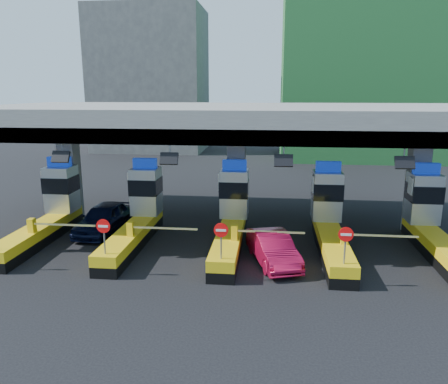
# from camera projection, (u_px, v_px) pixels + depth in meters

# --- Properties ---
(ground) EXTENTS (120.00, 120.00, 0.00)m
(ground) POSITION_uv_depth(u_px,v_px,m) (231.00, 244.00, 22.83)
(ground) COLOR black
(ground) RESTS_ON ground
(toll_canopy) EXTENTS (28.00, 12.09, 7.00)m
(toll_canopy) POSITION_uv_depth(u_px,v_px,m) (236.00, 122.00, 24.22)
(toll_canopy) COLOR slate
(toll_canopy) RESTS_ON ground
(toll_lane_far_left) EXTENTS (4.43, 8.00, 4.16)m
(toll_lane_far_left) POSITION_uv_depth(u_px,v_px,m) (50.00, 211.00, 23.84)
(toll_lane_far_left) COLOR black
(toll_lane_far_left) RESTS_ON ground
(toll_lane_left) EXTENTS (4.43, 8.00, 4.16)m
(toll_lane_left) POSITION_uv_depth(u_px,v_px,m) (139.00, 214.00, 23.32)
(toll_lane_left) COLOR black
(toll_lane_left) RESTS_ON ground
(toll_lane_center) EXTENTS (4.43, 8.00, 4.16)m
(toll_lane_center) POSITION_uv_depth(u_px,v_px,m) (232.00, 217.00, 22.79)
(toll_lane_center) COLOR black
(toll_lane_center) RESTS_ON ground
(toll_lane_right) EXTENTS (4.43, 8.00, 4.16)m
(toll_lane_right) POSITION_uv_depth(u_px,v_px,m) (329.00, 220.00, 22.26)
(toll_lane_right) COLOR black
(toll_lane_right) RESTS_ON ground
(toll_lane_far_right) EXTENTS (4.43, 8.00, 4.16)m
(toll_lane_far_right) POSITION_uv_depth(u_px,v_px,m) (432.00, 223.00, 21.73)
(toll_lane_far_right) COLOR black
(toll_lane_far_right) RESTS_ON ground
(bg_building_scaffold) EXTENTS (18.00, 12.00, 28.00)m
(bg_building_scaffold) POSITION_uv_depth(u_px,v_px,m) (363.00, 34.00, 49.35)
(bg_building_scaffold) COLOR #1E5926
(bg_building_scaffold) RESTS_ON ground
(bg_building_concrete) EXTENTS (14.00, 10.00, 18.00)m
(bg_building_concrete) POSITION_uv_depth(u_px,v_px,m) (151.00, 81.00, 57.11)
(bg_building_concrete) COLOR #4C4C49
(bg_building_concrete) RESTS_ON ground
(van) EXTENTS (2.38, 5.03, 1.66)m
(van) POSITION_uv_depth(u_px,v_px,m) (104.00, 218.00, 24.49)
(van) COLOR black
(van) RESTS_ON ground
(red_car) EXTENTS (2.76, 4.64, 1.44)m
(red_car) POSITION_uv_depth(u_px,v_px,m) (273.00, 248.00, 20.13)
(red_car) COLOR #A20C30
(red_car) RESTS_ON ground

